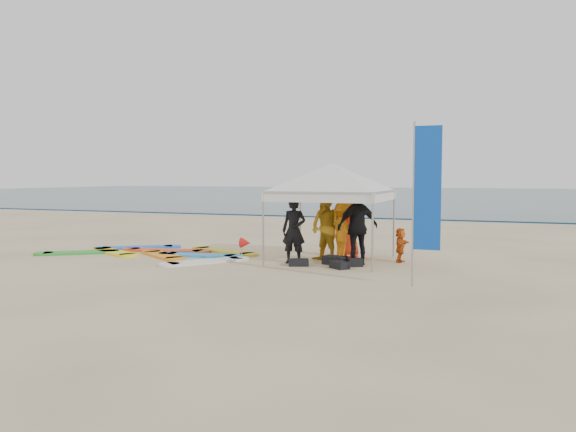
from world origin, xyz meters
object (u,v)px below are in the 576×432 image
Objects in this scene: person_yellow at (326,228)px; person_orange_a at (343,232)px; person_seated at (400,245)px; feather_flag at (426,190)px; person_black_b at (358,227)px; marker_pennant at (246,243)px; canopy_tent at (332,164)px; surfboard_spread at (162,253)px; person_black_a at (294,230)px; person_orange_b at (348,226)px.

person_yellow is 0.47m from person_orange_a.
feather_flag is at bearing -156.34° from person_seated.
marker_pennant is (-2.92, -0.48, -0.48)m from person_black_b.
surfboard_spread is at bearing -174.37° from canopy_tent.
person_yellow is 2.01× the size of person_seated.
person_seated is at bearing -125.68° from person_orange_a.
surfboard_spread is (-4.19, 0.26, -0.82)m from person_black_a.
marker_pennant reaches higher than surfboard_spread.
marker_pennant is at bearing -34.75° from person_black_b.
feather_flag reaches higher than person_yellow.
person_black_a is 0.89m from person_yellow.
surfboard_spread is (-5.80, -0.08, -0.94)m from person_black_b.
person_orange_b is at bearing -47.21° from person_orange_a.
person_orange_a is at bearing 48.47° from person_yellow.
person_yellow is 4.98m from surfboard_spread.
marker_pennant is at bearing 42.85° from person_orange_b.
marker_pennant is at bearing -7.99° from surfboard_spread.
person_yellow is 0.54× the size of feather_flag.
person_seated is 0.15× the size of surfboard_spread.
feather_flag is 0.55× the size of surfboard_spread.
person_black_b reaches higher than marker_pennant.
person_black_a reaches higher than person_seated.
person_black_a is 0.28× the size of surfboard_spread.
marker_pennant is (-3.87, -1.32, 0.04)m from person_seated.
person_yellow is 4.03m from feather_flag.
person_yellow is at bearing 3.42° from surfboard_spread.
person_orange_a is at bearing 101.29° from person_orange_b.
feather_flag is at bearing -17.91° from person_yellow.
person_yellow is 1.70m from canopy_tent.
person_orange_b is 2.95m from marker_pennant.
person_orange_a is at bearing -83.50° from person_black_b.
person_orange_b is (-0.58, 1.27, -0.11)m from person_black_b.
person_orange_b is at bearing 124.98° from feather_flag.
person_black_a is 1.37m from marker_pennant.
person_black_b is 1.40m from person_orange_b.
person_seated is at bearing 170.23° from person_orange_b.
marker_pennant is at bearing -177.38° from person_black_a.
person_black_a is 0.43× the size of canopy_tent.
person_seated is 1.42× the size of marker_pennant.
person_black_b reaches higher than person_black_a.
person_black_a is at bearing -136.89° from canopy_tent.
person_black_a is at bearing 150.40° from feather_flag.
person_yellow is at bearing -118.90° from canopy_tent.
person_seated reaches higher than surfboard_spread.
feather_flag is at bearing 131.00° from person_orange_b.
person_black_a is at bearing -117.49° from person_yellow.
person_black_a is 4.28m from surfboard_spread.
canopy_tent reaches higher than person_orange_b.
canopy_tent is (0.81, 0.75, 1.74)m from person_black_a.
person_orange_b reaches higher than surfboard_spread.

